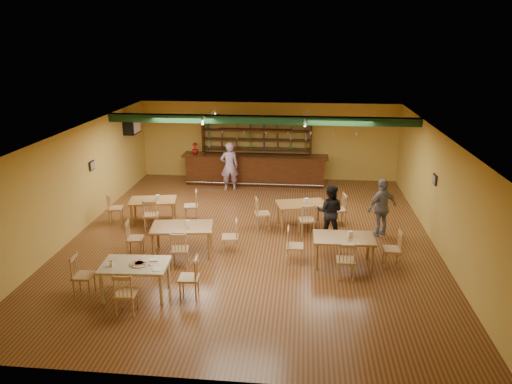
# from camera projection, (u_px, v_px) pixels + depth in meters

# --- Properties ---
(floor) EXTENTS (12.00, 12.00, 0.00)m
(floor) POSITION_uv_depth(u_px,v_px,m) (252.00, 237.00, 13.69)
(floor) COLOR #582C19
(floor) RESTS_ON ground
(ceiling_beam) EXTENTS (10.00, 0.30, 0.25)m
(ceiling_beam) POSITION_uv_depth(u_px,v_px,m) (261.00, 120.00, 15.45)
(ceiling_beam) COLOR black
(ceiling_beam) RESTS_ON ceiling
(track_rail_left) EXTENTS (0.05, 2.50, 0.05)m
(track_rail_left) POSITION_uv_depth(u_px,v_px,m) (209.00, 114.00, 16.17)
(track_rail_left) COLOR white
(track_rail_left) RESTS_ON ceiling
(track_rail_right) EXTENTS (0.05, 2.50, 0.05)m
(track_rail_right) POSITION_uv_depth(u_px,v_px,m) (305.00, 115.00, 15.87)
(track_rail_right) COLOR white
(track_rail_right) RESTS_ON ceiling
(ac_unit) EXTENTS (0.34, 0.70, 0.48)m
(ac_unit) POSITION_uv_depth(u_px,v_px,m) (132.00, 125.00, 17.39)
(ac_unit) COLOR white
(ac_unit) RESTS_ON wall_left
(picture_left) EXTENTS (0.04, 0.34, 0.28)m
(picture_left) POSITION_uv_depth(u_px,v_px,m) (92.00, 166.00, 14.58)
(picture_left) COLOR black
(picture_left) RESTS_ON wall_left
(picture_right) EXTENTS (0.04, 0.34, 0.28)m
(picture_right) POSITION_uv_depth(u_px,v_px,m) (435.00, 179.00, 13.17)
(picture_right) COLOR black
(picture_right) RESTS_ON wall_right
(bar_counter) EXTENTS (5.50, 0.85, 1.13)m
(bar_counter) POSITION_uv_depth(u_px,v_px,m) (255.00, 170.00, 18.43)
(bar_counter) COLOR #34180A
(bar_counter) RESTS_ON ground
(back_bar_hutch) EXTENTS (4.25, 0.40, 2.28)m
(back_bar_hutch) POSITION_uv_depth(u_px,v_px,m) (257.00, 151.00, 18.85)
(back_bar_hutch) COLOR #34180A
(back_bar_hutch) RESTS_ON ground
(poinsettia) EXTENTS (0.30, 0.30, 0.42)m
(poinsettia) POSITION_uv_depth(u_px,v_px,m) (195.00, 148.00, 18.41)
(poinsettia) COLOR #A20F13
(poinsettia) RESTS_ON bar_counter
(dining_table_a) EXTENTS (1.51, 1.07, 0.69)m
(dining_table_a) POSITION_uv_depth(u_px,v_px,m) (154.00, 210.00, 14.77)
(dining_table_a) COLOR brown
(dining_table_a) RESTS_ON ground
(dining_table_b) EXTENTS (1.60, 1.18, 0.71)m
(dining_table_b) POSITION_uv_depth(u_px,v_px,m) (301.00, 215.00, 14.39)
(dining_table_b) COLOR brown
(dining_table_b) RESTS_ON ground
(dining_table_c) EXTENTS (1.67, 1.14, 0.78)m
(dining_table_c) POSITION_uv_depth(u_px,v_px,m) (183.00, 240.00, 12.53)
(dining_table_c) COLOR brown
(dining_table_c) RESTS_ON ground
(dining_table_d) EXTENTS (1.50, 0.92, 0.74)m
(dining_table_d) POSITION_uv_depth(u_px,v_px,m) (343.00, 251.00, 11.95)
(dining_table_d) COLOR brown
(dining_table_d) RESTS_ON ground
(near_table) EXTENTS (1.47, 0.99, 0.76)m
(near_table) POSITION_uv_depth(u_px,v_px,m) (136.00, 280.00, 10.51)
(near_table) COLOR tan
(near_table) RESTS_ON ground
(pizza_tray) EXTENTS (0.47, 0.47, 0.01)m
(pizza_tray) POSITION_uv_depth(u_px,v_px,m) (139.00, 264.00, 10.38)
(pizza_tray) COLOR silver
(pizza_tray) RESTS_ON near_table
(parmesan_shaker) EXTENTS (0.08, 0.08, 0.11)m
(parmesan_shaker) POSITION_uv_depth(u_px,v_px,m) (111.00, 264.00, 10.28)
(parmesan_shaker) COLOR #EAE5C6
(parmesan_shaker) RESTS_ON near_table
(napkin_stack) EXTENTS (0.22, 0.18, 0.03)m
(napkin_stack) POSITION_uv_depth(u_px,v_px,m) (154.00, 260.00, 10.55)
(napkin_stack) COLOR white
(napkin_stack) RESTS_ON near_table
(pizza_server) EXTENTS (0.30, 0.28, 0.00)m
(pizza_server) POSITION_uv_depth(u_px,v_px,m) (147.00, 263.00, 10.41)
(pizza_server) COLOR silver
(pizza_server) RESTS_ON pizza_tray
(side_plate) EXTENTS (0.23, 0.23, 0.01)m
(side_plate) POSITION_uv_depth(u_px,v_px,m) (157.00, 269.00, 10.15)
(side_plate) COLOR white
(side_plate) RESTS_ON near_table
(patron_bar) EXTENTS (0.74, 0.59, 1.78)m
(patron_bar) POSITION_uv_depth(u_px,v_px,m) (229.00, 166.00, 17.63)
(patron_bar) COLOR #834BA3
(patron_bar) RESTS_ON ground
(patron_right_a) EXTENTS (0.85, 0.72, 1.55)m
(patron_right_a) POSITION_uv_depth(u_px,v_px,m) (330.00, 212.00, 13.43)
(patron_right_a) COLOR black
(patron_right_a) RESTS_ON ground
(patron_right_b) EXTENTS (1.04, 0.87, 1.67)m
(patron_right_b) POSITION_uv_depth(u_px,v_px,m) (382.00, 207.00, 13.58)
(patron_right_b) COLOR gray
(patron_right_b) RESTS_ON ground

